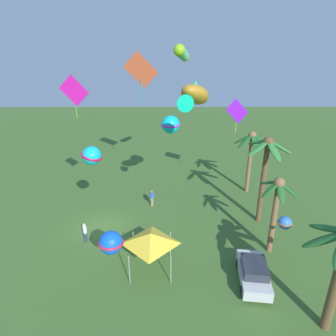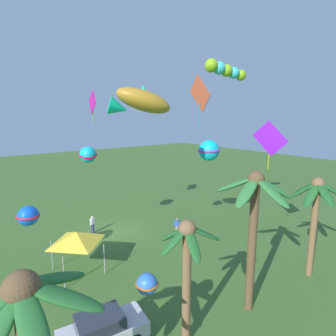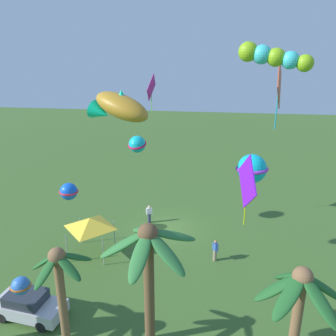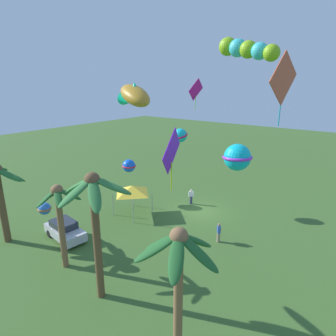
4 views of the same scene
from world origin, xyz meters
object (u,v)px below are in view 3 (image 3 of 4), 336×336
kite_tube_6 (272,57)px  kite_ball_5 (21,286)px  kite_diamond_1 (279,82)px  kite_ball_4 (69,191)px  festival_tent (90,223)px  palm_tree_0 (149,267)px  spectator_1 (149,214)px  kite_ball_3 (252,169)px  palm_tree_3 (298,304)px  kite_ball_0 (137,144)px  palm_tree_2 (60,281)px  spectator_0 (215,250)px  kite_fish_2 (119,107)px  parked_car_0 (29,305)px  kite_diamond_8 (247,182)px  kite_diamond_7 (151,88)px

kite_tube_6 → kite_ball_5: bearing=28.7°
kite_diamond_1 → kite_ball_4: kite_diamond_1 is taller
festival_tent → palm_tree_0: bearing=123.8°
spectator_1 → kite_ball_4: (5.53, 3.22, 3.07)m
kite_ball_3 → festival_tent: bearing=-7.8°
festival_tent → kite_diamond_1: size_ratio=0.62×
palm_tree_0 → kite_diamond_1: bearing=-120.2°
palm_tree_3 → kite_ball_0: kite_ball_0 is taller
spectator_1 → kite_ball_5: 14.48m
palm_tree_2 → kite_ball_4: bearing=-68.1°
spectator_1 → kite_ball_3: size_ratio=0.62×
spectator_1 → kite_ball_5: (3.26, 13.82, 2.85)m
kite_ball_0 → kite_tube_6: kite_tube_6 is taller
palm_tree_0 → spectator_1: size_ratio=4.78×
kite_tube_6 → palm_tree_0: bearing=53.3°
palm_tree_3 → festival_tent: 15.45m
spectator_0 → kite_ball_3: kite_ball_3 is taller
palm_tree_2 → palm_tree_3: (-9.92, 0.92, 0.73)m
palm_tree_2 → kite_ball_5: 2.10m
kite_fish_2 → kite_tube_6: size_ratio=1.16×
festival_tent → kite_ball_4: kite_ball_4 is taller
kite_ball_0 → kite_ball_3: 9.71m
kite_fish_2 → parked_car_0: bearing=39.2°
palm_tree_3 → kite_ball_0: bearing=-55.7°
palm_tree_2 → kite_fish_2: kite_fish_2 is taller
spectator_1 → kite_tube_6: (-7.92, 7.69, 12.87)m
palm_tree_3 → kite_ball_3: kite_ball_3 is taller
spectator_0 → kite_fish_2: 12.12m
kite_diamond_1 → kite_ball_3: bearing=61.4°
palm_tree_3 → kite_fish_2: kite_fish_2 is taller
palm_tree_3 → kite_diamond_8: size_ratio=2.14×
kite_diamond_1 → kite_tube_6: size_ratio=1.30×
kite_ball_0 → kite_diamond_7: 4.34m
kite_diamond_7 → kite_diamond_8: kite_diamond_7 is taller
palm_tree_2 → kite_diamond_8: 9.28m
palm_tree_2 → kite_diamond_1: 16.33m
palm_tree_2 → parked_car_0: (3.16, -2.11, -3.47)m
spectator_0 → kite_diamond_7: (5.24, -4.60, 10.57)m
palm_tree_0 → palm_tree_2: 4.42m
spectator_1 → festival_tent: size_ratio=0.56×
kite_ball_0 → kite_tube_6: 12.40m
kite_ball_3 → kite_ball_4: kite_ball_3 is taller
palm_tree_2 → parked_car_0: palm_tree_2 is taller
festival_tent → kite_diamond_7: size_ratio=1.03×
palm_tree_2 → festival_tent: (1.95, -8.65, -1.75)m
spectator_0 → kite_ball_5: size_ratio=1.24×
kite_diamond_7 → parked_car_0: bearing=67.3°
palm_tree_3 → kite_ball_5: size_ratio=5.09×
festival_tent → kite_ball_4: bearing=-41.1°
parked_car_0 → kite_ball_4: kite_ball_4 is taller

